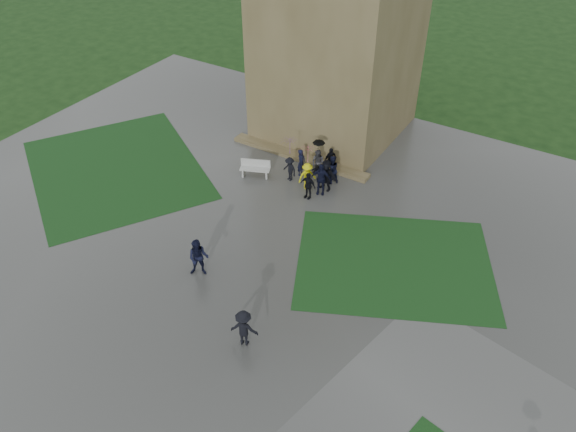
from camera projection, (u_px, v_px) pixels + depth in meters
The scene contains 9 objects.
ground at pixel (185, 261), 26.45m from camera, with size 120.00×120.00×0.00m, color black.
plaza at pixel (211, 237), 27.79m from camera, with size 34.00×34.00×0.02m, color #3A3B38.
lawn_inset_left at pixel (116, 169), 32.63m from camera, with size 11.00×9.00×0.01m, color black.
lawn_inset_right at pixel (394, 263), 26.29m from camera, with size 9.00×7.00×0.01m, color black.
tower_plinth at pixel (299, 157), 33.49m from camera, with size 9.00×0.80×0.22m, color brown.
bench at pixel (255, 168), 31.77m from camera, with size 1.77×1.16×0.99m.
visitor_cluster at pixel (313, 167), 30.64m from camera, with size 3.54×3.77×2.68m.
pedestrian_mid at pixel (199, 258), 25.16m from camera, with size 0.94×0.54×1.93m, color black.
pedestrian_near at pixel (244, 328), 22.06m from camera, with size 1.12×0.58×1.74m, color black.
Camera 1 is at (14.38, -14.11, 17.95)m, focal length 35.00 mm.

